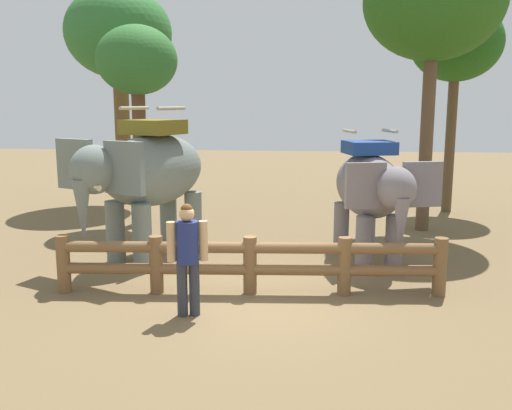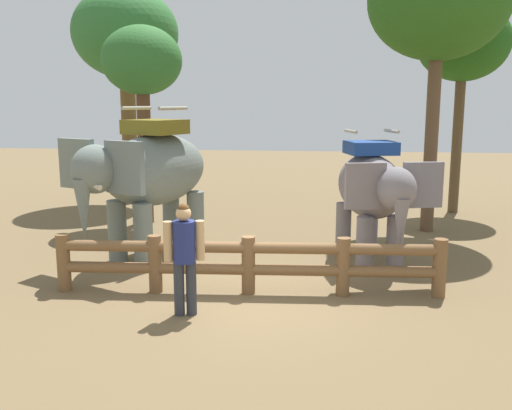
# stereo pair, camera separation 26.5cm
# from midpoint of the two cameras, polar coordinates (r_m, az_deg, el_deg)

# --- Properties ---
(ground_plane) EXTENTS (60.00, 60.00, 0.00)m
(ground_plane) POSITION_cam_midpoint_polar(r_m,az_deg,el_deg) (10.02, -1.54, -9.44)
(ground_plane) COLOR brown
(log_fence) EXTENTS (6.95, 0.65, 1.05)m
(log_fence) POSITION_cam_midpoint_polar(r_m,az_deg,el_deg) (10.10, -1.37, -5.67)
(log_fence) COLOR brown
(log_fence) RESTS_ON ground
(elephant_near_left) EXTENTS (2.93, 3.90, 3.30)m
(elephant_near_left) POSITION_cam_midpoint_polar(r_m,az_deg,el_deg) (12.46, -11.53, 3.05)
(elephant_near_left) COLOR slate
(elephant_near_left) RESTS_ON ground
(elephant_center) EXTENTS (2.12, 3.37, 2.83)m
(elephant_center) POSITION_cam_midpoint_polar(r_m,az_deg,el_deg) (12.01, 10.91, 1.53)
(elephant_center) COLOR slate
(elephant_center) RESTS_ON ground
(tourist_woman_in_black) EXTENTS (0.63, 0.43, 1.83)m
(tourist_woman_in_black) POSITION_cam_midpoint_polar(r_m,az_deg,el_deg) (9.05, -7.75, -4.69)
(tourist_woman_in_black) COLOR #30333C
(tourist_woman_in_black) RESTS_ON ground
(tree_far_left) EXTENTS (2.72, 2.72, 6.29)m
(tree_far_left) POSITION_cam_midpoint_polar(r_m,az_deg,el_deg) (18.46, 19.13, 15.03)
(tree_far_left) COLOR brown
(tree_far_left) RESTS_ON ground
(tree_back_center) EXTENTS (3.53, 3.53, 7.40)m
(tree_back_center) POSITION_cam_midpoint_polar(r_m,az_deg,el_deg) (15.63, 17.00, 18.98)
(tree_back_center) COLOR brown
(tree_back_center) RESTS_ON ground
(tree_far_right) EXTENTS (3.44, 3.44, 7.06)m
(tree_far_right) POSITION_cam_midpoint_polar(r_m,az_deg,el_deg) (19.68, -14.07, 16.20)
(tree_far_right) COLOR brown
(tree_far_right) RESTS_ON ground
(tree_deep_back) EXTENTS (2.19, 2.19, 5.43)m
(tree_deep_back) POSITION_cam_midpoint_polar(r_m,az_deg,el_deg) (16.09, -12.38, 13.57)
(tree_deep_back) COLOR brown
(tree_deep_back) RESTS_ON ground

